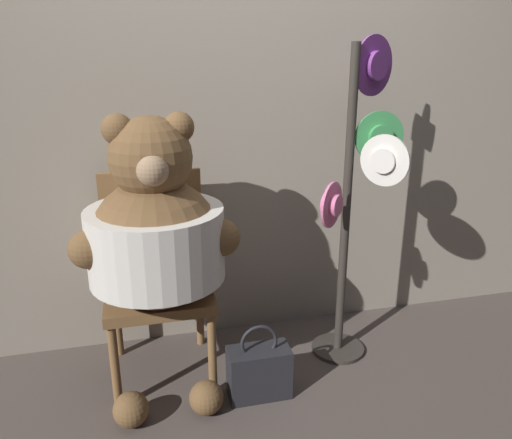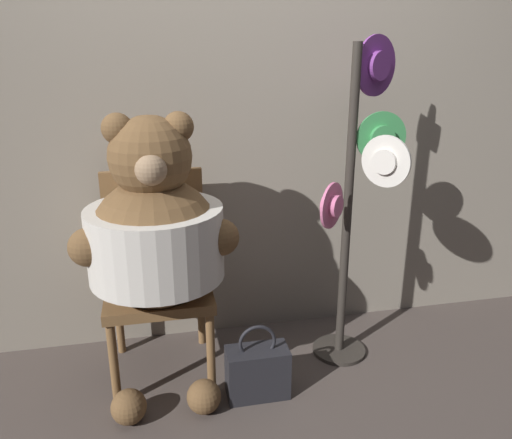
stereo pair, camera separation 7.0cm
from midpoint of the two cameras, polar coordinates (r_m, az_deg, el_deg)
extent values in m
plane|color=#4C423D|center=(2.51, -0.53, -18.86)|extent=(14.00, 14.00, 0.00)
cube|color=gray|center=(2.61, -3.37, 12.42)|extent=(8.00, 0.10, 2.49)
cylinder|color=brown|center=(2.37, -15.07, -15.80)|extent=(0.04, 0.04, 0.42)
cylinder|color=brown|center=(2.38, -4.31, -15.05)|extent=(0.04, 0.04, 0.42)
cylinder|color=brown|center=(2.74, -14.69, -10.67)|extent=(0.04, 0.04, 0.42)
cylinder|color=brown|center=(2.75, -5.57, -10.05)|extent=(0.04, 0.04, 0.42)
cube|color=brown|center=(2.43, -10.23, -8.01)|extent=(0.49, 0.50, 0.05)
cube|color=brown|center=(2.54, -10.79, -0.04)|extent=(0.49, 0.04, 0.51)
sphere|color=brown|center=(2.25, -10.48, -2.58)|extent=(0.59, 0.59, 0.59)
cylinder|color=silver|center=(2.25, -10.48, -2.58)|extent=(0.60, 0.60, 0.32)
sphere|color=brown|center=(2.15, -11.08, 6.99)|extent=(0.35, 0.35, 0.35)
sphere|color=brown|center=(2.13, -14.67, 10.02)|extent=(0.13, 0.13, 0.13)
sphere|color=brown|center=(2.13, -7.91, 10.46)|extent=(0.13, 0.13, 0.13)
sphere|color=#997A5B|center=(2.00, -10.94, 5.65)|extent=(0.13, 0.13, 0.13)
sphere|color=brown|center=(2.19, -17.80, -3.03)|extent=(0.17, 0.17, 0.17)
sphere|color=brown|center=(2.20, -3.14, -2.04)|extent=(0.17, 0.17, 0.17)
sphere|color=brown|center=(2.35, -13.46, -20.10)|extent=(0.15, 0.15, 0.15)
sphere|color=brown|center=(2.35, -5.07, -19.51)|extent=(0.15, 0.15, 0.15)
cylinder|color=#332D28|center=(2.80, 10.18, -14.44)|extent=(0.28, 0.28, 0.02)
cylinder|color=#332D28|center=(2.47, 11.20, 0.80)|extent=(0.04, 0.04, 1.57)
cylinder|color=#7A388E|center=(2.46, 14.38, 16.66)|extent=(0.25, 0.14, 0.28)
cylinder|color=#7A388E|center=(2.46, 14.38, 16.66)|extent=(0.15, 0.12, 0.13)
cylinder|color=#D16693|center=(2.28, 9.53, 1.58)|extent=(0.16, 0.16, 0.21)
cylinder|color=#D16693|center=(2.28, 9.53, 1.58)|extent=(0.12, 0.12, 0.10)
cylinder|color=#3D9351|center=(2.44, 14.93, 9.06)|extent=(0.24, 0.03, 0.24)
cylinder|color=#3D9351|center=(2.44, 14.93, 9.06)|extent=(0.12, 0.07, 0.12)
cylinder|color=silver|center=(2.32, 15.45, 6.41)|extent=(0.15, 0.19, 0.24)
cylinder|color=silver|center=(2.32, 15.45, 6.41)|extent=(0.11, 0.12, 0.11)
cube|color=#232328|center=(2.41, 1.03, -17.06)|extent=(0.29, 0.15, 0.24)
torus|color=#232328|center=(2.32, 1.06, -13.85)|extent=(0.17, 0.02, 0.17)
camera|label=1|loc=(0.04, -89.13, 0.30)|focal=35.00mm
camera|label=2|loc=(0.04, 90.87, -0.30)|focal=35.00mm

